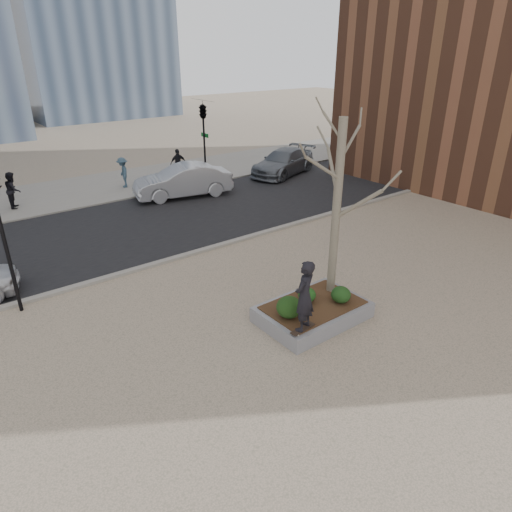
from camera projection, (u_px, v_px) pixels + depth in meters
ground at (286, 331)px, 12.51m from camera, size 120.00×120.00×0.00m
street at (134, 227)px, 19.72m from camera, size 60.00×8.00×0.02m
far_sidewalk at (81, 190)px, 24.76m from camera, size 60.00×6.00×0.02m
planter at (313, 312)px, 12.97m from camera, size 3.00×2.00×0.45m
planter_mulch at (313, 305)px, 12.87m from camera, size 2.70×1.70×0.04m
sycamore_tree at (339, 182)px, 12.26m from camera, size 2.80×2.80×6.60m
shrub_left at (289, 307)px, 12.15m from camera, size 0.69×0.69×0.59m
shrub_middle at (307, 295)px, 12.90m from camera, size 0.51×0.51×0.43m
shrub_right at (341, 295)px, 12.88m from camera, size 0.56×0.56×0.47m
skateboard at (303, 329)px, 11.71m from camera, size 0.80×0.29×0.08m
skateboarder at (304, 296)px, 11.30m from camera, size 0.81×0.67×1.90m
car_silver at (183, 181)px, 23.43m from camera, size 5.21×2.80×1.63m
car_third at (283, 162)px, 27.61m from camera, size 5.49×3.60×1.48m
pedestrian_a at (13, 190)px, 21.76m from camera, size 0.88×1.00×1.73m
pedestrian_b at (123, 172)px, 24.97m from camera, size 0.86×1.18×1.64m
pedestrian_c at (178, 163)px, 26.93m from camera, size 1.01×0.51×1.66m
traffic_light_near at (4, 240)px, 12.56m from camera, size 0.60×2.48×4.50m
traffic_light_far at (204, 142)px, 25.70m from camera, size 0.60×2.48×4.50m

